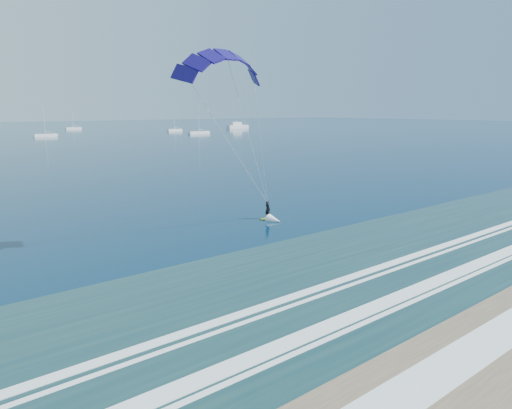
{
  "coord_description": "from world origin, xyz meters",
  "views": [
    {
      "loc": [
        -22.32,
        -9.56,
        11.22
      ],
      "look_at": [
        3.26,
        23.06,
        2.53
      ],
      "focal_mm": 32.0,
      "sensor_mm": 36.0,
      "label": 1
    }
  ],
  "objects": [
    {
      "name": "kitesurfer_rig",
      "position": [
        2.08,
        22.4,
        8.54
      ],
      "size": [
        15.76,
        9.29,
        16.63
      ],
      "color": "#BFDF1A",
      "rests_on": "ground"
    },
    {
      "name": "sailboat_6",
      "position": [
        88.05,
        173.83,
        0.7
      ],
      "size": [
        10.43,
        2.4,
        13.9
      ],
      "color": "silver",
      "rests_on": "ground"
    },
    {
      "name": "sailboat_3",
      "position": [
        26.38,
        193.51,
        0.69
      ],
      "size": [
        8.8,
        2.4,
        12.2
      ],
      "color": "silver",
      "rests_on": "ground"
    },
    {
      "name": "sailboat_4",
      "position": [
        56.66,
        257.34,
        0.68
      ],
      "size": [
        8.28,
        2.4,
        11.32
      ],
      "color": "silver",
      "rests_on": "ground"
    },
    {
      "name": "ground",
      "position": [
        0.0,
        0.0,
        0.0
      ],
      "size": [
        900.0,
        900.0,
        0.0
      ],
      "primitive_type": "plane",
      "color": "#083146",
      "rests_on": "ground"
    },
    {
      "name": "sailboat_5",
      "position": [
        91.11,
        203.12,
        0.68
      ],
      "size": [
        7.78,
        2.4,
        10.74
      ],
      "color": "silver",
      "rests_on": "ground"
    },
    {
      "name": "motor_yacht",
      "position": [
        136.97,
        211.54,
        1.49
      ],
      "size": [
        13.71,
        3.66,
        5.84
      ],
      "color": "silver",
      "rests_on": "ground"
    }
  ]
}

